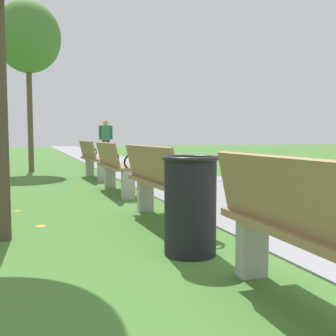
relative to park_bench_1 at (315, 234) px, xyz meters
name	(u,v)px	position (x,y,z in m)	size (l,w,h in m)	color
paved_walkway	(98,157)	(1.75, 18.10, -0.48)	(2.50, 44.00, 0.02)	gray
park_bench_1	(315,234)	(0.00, 0.00, 0.00)	(0.50, 1.61, 0.90)	#93704C
park_bench_2	(160,181)	(0.00, 2.66, 0.00)	(0.52, 1.61, 0.90)	#93704C
park_bench_3	(115,166)	(0.00, 5.25, 0.00)	(0.49, 1.60, 0.90)	#93704C
park_bench_4	(93,158)	(0.00, 7.81, 0.00)	(0.54, 1.62, 0.90)	#93704C
tree_2	(28,38)	(-1.39, 10.35, 3.27)	(1.80, 1.80, 4.77)	brown
pedestrian_walking	(106,138)	(1.34, 13.55, 0.44)	(0.53, 0.25, 1.62)	#3D3328
trash_bin	(190,205)	(-0.15, 1.38, -0.06)	(0.48, 0.48, 0.84)	black
scattered_leaves	(99,191)	(-0.24, 5.56, -0.48)	(4.23, 7.02, 0.02)	gold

